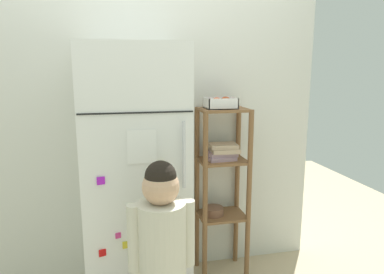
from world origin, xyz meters
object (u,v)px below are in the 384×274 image
object	(u,v)px
refrigerator	(136,178)
pantry_shelf_unit	(222,177)
fruit_bin	(222,103)
child_standing	(162,241)

from	to	relation	value
refrigerator	pantry_shelf_unit	bearing A→B (deg)	13.84
pantry_shelf_unit	refrigerator	bearing A→B (deg)	-166.16
pantry_shelf_unit	fruit_bin	bearing A→B (deg)	-139.76
child_standing	pantry_shelf_unit	world-z (taller)	pantry_shelf_unit
refrigerator	child_standing	bearing A→B (deg)	-79.60
child_standing	pantry_shelf_unit	bearing A→B (deg)	51.56
pantry_shelf_unit	child_standing	bearing A→B (deg)	-128.44
refrigerator	pantry_shelf_unit	distance (m)	0.65
refrigerator	fruit_bin	bearing A→B (deg)	13.20
child_standing	pantry_shelf_unit	size ratio (longest dim) A/B	0.86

